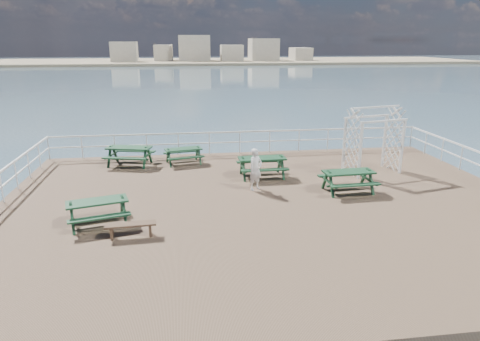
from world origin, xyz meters
name	(u,v)px	position (x,y,z in m)	size (l,w,h in m)	color
ground	(267,208)	(0.00, 0.00, -0.15)	(18.00, 14.00, 0.30)	brown
sea_backdrop	(226,58)	(12.54, 134.07, -0.51)	(300.00, 300.00, 9.20)	#3A5663
railing	(253,159)	(-0.07, 2.57, 0.87)	(17.77, 13.76, 1.10)	silver
picnic_table_a	(129,152)	(-5.08, 5.44, 0.59)	(2.23, 1.96, 0.93)	#12341E
picnic_table_b	(183,153)	(-2.73, 5.38, 0.50)	(1.83, 1.59, 0.78)	#12341E
picnic_table_c	(262,163)	(0.37, 2.99, 0.58)	(1.89, 1.53, 0.91)	#12341E
picnic_table_d	(98,207)	(-5.32, -0.92, 0.54)	(2.05, 1.80, 0.85)	#12341E
picnic_table_e	(348,177)	(3.13, 0.82, 0.57)	(1.89, 1.56, 0.88)	#12341E
flat_bench_near	(131,227)	(-4.26, -1.94, 0.30)	(1.41, 0.41, 0.40)	brown
trellis_arbor	(373,144)	(5.00, 3.00, 1.22)	(2.41, 1.64, 2.75)	silver
person	(256,169)	(-0.15, 1.49, 0.78)	(0.57, 0.37, 1.55)	white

